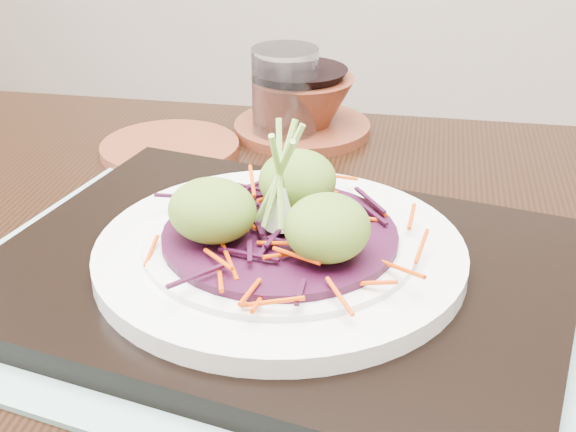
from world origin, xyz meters
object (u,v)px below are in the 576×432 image
(serving_tray, at_px, (280,273))
(white_plate, at_px, (280,252))
(terracotta_side_plate, at_px, (170,148))
(terracotta_bowl_set, at_px, (302,108))
(water_glass, at_px, (285,95))
(dining_table, at_px, (300,347))

(serving_tray, distance_m, white_plate, 0.02)
(terracotta_side_plate, bearing_deg, terracotta_bowl_set, 40.21)
(serving_tray, xyz_separation_m, water_glass, (-0.10, 0.31, 0.04))
(serving_tray, relative_size, water_glass, 4.16)
(terracotta_side_plate, bearing_deg, dining_table, -41.08)
(white_plate, bearing_deg, terracotta_side_plate, 131.82)
(serving_tray, bearing_deg, terracotta_side_plate, 136.38)
(terracotta_side_plate, bearing_deg, white_plate, -48.18)
(serving_tray, relative_size, white_plate, 1.54)
(dining_table, distance_m, terracotta_bowl_set, 0.32)
(serving_tray, bearing_deg, dining_table, 92.84)
(dining_table, relative_size, terracotta_side_plate, 7.87)
(white_plate, xyz_separation_m, terracotta_side_plate, (-0.21, 0.23, -0.03))
(serving_tray, height_order, terracotta_side_plate, serving_tray)
(dining_table, bearing_deg, terracotta_bowl_set, 99.09)
(dining_table, xyz_separation_m, terracotta_bowl_set, (-0.08, 0.28, 0.12))
(terracotta_side_plate, xyz_separation_m, water_glass, (0.11, 0.08, 0.05))
(white_plate, bearing_deg, terracotta_bowl_set, 104.11)
(white_plate, relative_size, terracotta_side_plate, 1.89)
(dining_table, distance_m, white_plate, 0.14)
(dining_table, height_order, water_glass, water_glass)
(dining_table, height_order, terracotta_bowl_set, terracotta_bowl_set)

